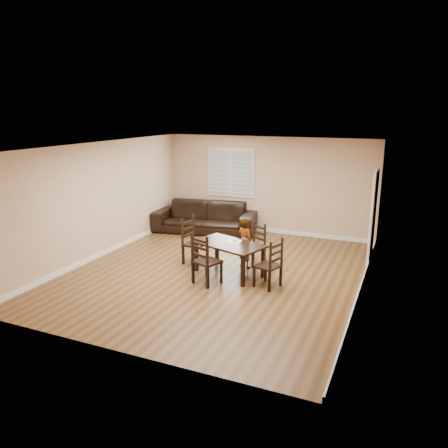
{
  "coord_description": "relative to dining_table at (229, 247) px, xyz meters",
  "views": [
    {
      "loc": [
        3.68,
        -8.11,
        3.43
      ],
      "look_at": [
        0.04,
        0.33,
        1.0
      ],
      "focal_mm": 35.0,
      "sensor_mm": 36.0,
      "label": 1
    }
  ],
  "objects": [
    {
      "name": "chair_right",
      "position": [
        1.08,
        -0.35,
        -0.14
      ],
      "size": [
        0.54,
        0.56,
        1.01
      ],
      "rotation": [
        0.0,
        0.0,
        -1.87
      ],
      "color": "black",
      "rests_on": "ground"
    },
    {
      "name": "child",
      "position": [
        0.17,
        0.51,
        -0.03
      ],
      "size": [
        0.49,
        0.42,
        1.13
      ],
      "primitive_type": "imported",
      "rotation": [
        0.0,
        0.0,
        2.72
      ],
      "color": "gray",
      "rests_on": "ground"
    },
    {
      "name": "chair_left",
      "position": [
        -1.09,
        0.34,
        -0.11
      ],
      "size": [
        0.51,
        0.54,
        1.07
      ],
      "rotation": [
        0.0,
        0.0,
        1.43
      ],
      "color": "black",
      "rests_on": "ground"
    },
    {
      "name": "napkin",
      "position": [
        0.05,
        0.16,
        0.09
      ],
      "size": [
        0.3,
        0.3,
        0.0
      ],
      "primitive_type": "cube",
      "rotation": [
        0.0,
        0.0,
        0.04
      ],
      "color": "beige",
      "rests_on": "dining_table"
    },
    {
      "name": "chair_near",
      "position": [
        0.32,
        0.89,
        -0.17
      ],
      "size": [
        0.57,
        0.56,
        0.95
      ],
      "rotation": [
        0.0,
        0.0,
        -0.52
      ],
      "color": "black",
      "rests_on": "ground"
    },
    {
      "name": "chair_far",
      "position": [
        -0.25,
        -0.76,
        -0.11
      ],
      "size": [
        0.61,
        0.59,
        1.07
      ],
      "rotation": [
        0.0,
        0.0,
        2.8
      ],
      "color": "black",
      "rests_on": "ground"
    },
    {
      "name": "room",
      "position": [
        -0.26,
        0.19,
        1.21
      ],
      "size": [
        6.04,
        7.04,
        2.72
      ],
      "color": "#CBAB89",
      "rests_on": "ground"
    },
    {
      "name": "sofa",
      "position": [
        -1.93,
        2.82,
        -0.18
      ],
      "size": [
        3.05,
        1.61,
        0.85
      ],
      "primitive_type": "imported",
      "rotation": [
        0.0,
        0.0,
        0.17
      ],
      "color": "black",
      "rests_on": "ground"
    },
    {
      "name": "donut",
      "position": [
        0.07,
        0.15,
        0.11
      ],
      "size": [
        0.1,
        0.1,
        0.04
      ],
      "color": "#B1803F",
      "rests_on": "napkin"
    },
    {
      "name": "dining_table",
      "position": [
        0.0,
        0.0,
        0.0
      ],
      "size": [
        1.66,
        1.25,
        0.69
      ],
      "rotation": [
        0.0,
        0.0,
        -0.32
      ],
      "color": "black",
      "rests_on": "ground"
    },
    {
      "name": "ground",
      "position": [
        -0.3,
        0.01,
        -0.6
      ],
      "size": [
        7.0,
        7.0,
        0.0
      ],
      "primitive_type": "plane",
      "color": "brown",
      "rests_on": "ground"
    }
  ]
}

